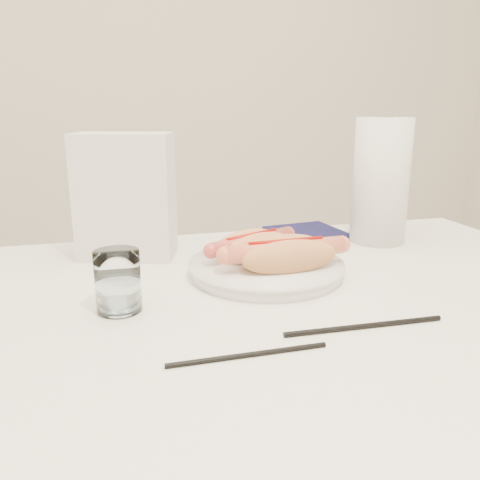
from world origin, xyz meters
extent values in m
cube|color=white|center=(0.00, 0.00, 0.73)|extent=(1.20, 0.80, 0.04)
cylinder|color=silver|center=(0.54, 0.34, 0.35)|extent=(0.04, 0.04, 0.71)
cylinder|color=white|center=(0.04, 0.10, 0.76)|extent=(0.26, 0.26, 0.02)
ellipsoid|color=#ED965F|center=(0.03, 0.12, 0.79)|extent=(0.14, 0.09, 0.05)
ellipsoid|color=#ED965F|center=(0.02, 0.15, 0.79)|extent=(0.14, 0.09, 0.05)
ellipsoid|color=#ED965F|center=(0.02, 0.14, 0.78)|extent=(0.13, 0.10, 0.03)
cylinder|color=#C94C47|center=(0.02, 0.14, 0.80)|extent=(0.17, 0.10, 0.03)
cylinder|color=#990A05|center=(0.02, 0.14, 0.81)|extent=(0.10, 0.05, 0.01)
ellipsoid|color=#DF9257|center=(0.06, 0.04, 0.80)|extent=(0.16, 0.05, 0.05)
ellipsoid|color=#DF9257|center=(0.06, 0.08, 0.80)|extent=(0.16, 0.05, 0.05)
ellipsoid|color=#DF9257|center=(0.06, 0.06, 0.78)|extent=(0.14, 0.07, 0.03)
cylinder|color=#EE7554|center=(0.06, 0.06, 0.80)|extent=(0.20, 0.04, 0.03)
cylinder|color=#990A05|center=(0.06, 0.06, 0.82)|extent=(0.12, 0.02, 0.01)
cylinder|color=white|center=(-0.20, 0.01, 0.79)|extent=(0.06, 0.06, 0.09)
cylinder|color=black|center=(-0.07, -0.16, 0.75)|extent=(0.19, 0.01, 0.01)
cylinder|color=black|center=(0.10, -0.13, 0.75)|extent=(0.22, 0.01, 0.01)
cube|color=silver|center=(-0.18, 0.27, 0.86)|extent=(0.19, 0.14, 0.23)
cube|color=#13133B|center=(0.21, 0.34, 0.75)|extent=(0.16, 0.16, 0.01)
cylinder|color=white|center=(0.33, 0.25, 0.88)|extent=(0.13, 0.13, 0.25)
camera|label=1|loc=(-0.20, -0.64, 1.02)|focal=36.87mm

